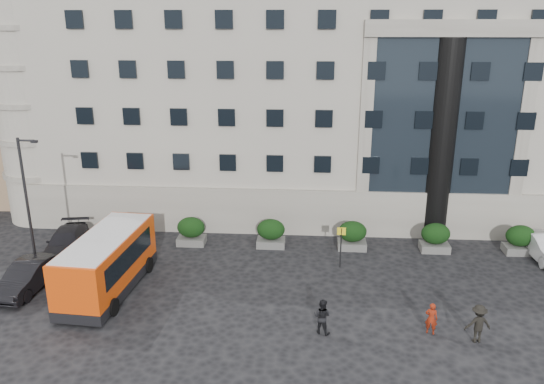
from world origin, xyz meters
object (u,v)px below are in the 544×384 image
(minibus, at_px, (107,261))
(red_truck, at_px, (76,178))
(hedge_c, at_px, (352,235))
(pedestrian_a, at_px, (431,318))
(street_lamp, at_px, (28,202))
(pedestrian_b, at_px, (322,316))
(bus_stop_sign, at_px, (341,240))
(parked_car_c, at_px, (66,242))
(parked_car_d, at_px, (118,197))
(hedge_b, at_px, (271,233))
(hedge_d, at_px, (435,237))
(parked_car_b, at_px, (28,276))
(hedge_a, at_px, (191,231))
(pedestrian_c, at_px, (478,324))
(hedge_e, at_px, (520,239))

(minibus, bearing_deg, red_truck, 122.96)
(hedge_c, bearing_deg, pedestrian_a, -72.87)
(street_lamp, height_order, red_truck, street_lamp)
(pedestrian_b, bearing_deg, bus_stop_sign, -78.82)
(bus_stop_sign, xyz_separation_m, pedestrian_a, (3.83, -6.71, -0.95))
(pedestrian_b, bearing_deg, parked_car_c, -5.40)
(hedge_c, distance_m, parked_car_d, 19.37)
(pedestrian_a, xyz_separation_m, pedestrian_b, (-5.06, -0.30, 0.08))
(minibus, bearing_deg, street_lamp, 165.29)
(street_lamp, bearing_deg, parked_car_d, 87.94)
(hedge_b, xyz_separation_m, bus_stop_sign, (4.30, -2.80, 0.80))
(hedge_d, height_order, parked_car_b, hedge_d)
(hedge_d, height_order, parked_car_d, hedge_d)
(hedge_b, distance_m, pedestrian_a, 12.51)
(hedge_a, bearing_deg, pedestrian_c, -33.29)
(hedge_e, height_order, bus_stop_sign, bus_stop_sign)
(parked_car_d, bearing_deg, hedge_d, -10.05)
(hedge_b, bearing_deg, hedge_c, 0.00)
(parked_car_b, relative_size, pedestrian_a, 3.01)
(hedge_d, bearing_deg, pedestrian_c, -91.81)
(hedge_a, bearing_deg, bus_stop_sign, -16.42)
(hedge_e, xyz_separation_m, pedestrian_a, (-7.47, -9.51, -0.15))
(parked_car_b, bearing_deg, hedge_d, 20.48)
(hedge_e, height_order, parked_car_c, hedge_e)
(red_truck, bearing_deg, bus_stop_sign, -33.75)
(parked_car_c, relative_size, pedestrian_c, 2.80)
(bus_stop_sign, xyz_separation_m, parked_car_b, (-17.00, -3.86, -0.95))
(hedge_d, height_order, bus_stop_sign, bus_stop_sign)
(bus_stop_sign, bearing_deg, parked_car_c, 177.03)
(hedge_b, bearing_deg, parked_car_b, -152.34)
(pedestrian_b, bearing_deg, parked_car_d, -26.33)
(red_truck, distance_m, parked_car_c, 11.59)
(red_truck, height_order, pedestrian_a, red_truck)
(bus_stop_sign, bearing_deg, pedestrian_b, -99.99)
(hedge_c, xyz_separation_m, minibus, (-13.50, -6.48, 0.80))
(hedge_d, xyz_separation_m, bus_stop_sign, (-6.10, -2.80, 0.80))
(bus_stop_sign, height_order, parked_car_d, bus_stop_sign)
(parked_car_d, xyz_separation_m, pedestrian_b, (15.77, -17.20, 0.24))
(hedge_e, distance_m, minibus, 24.77)
(minibus, xyz_separation_m, parked_car_c, (-4.40, 4.56, -0.99))
(pedestrian_a, bearing_deg, hedge_b, -31.63)
(hedge_b, distance_m, hedge_d, 10.40)
(bus_stop_sign, distance_m, parked_car_c, 17.05)
(minibus, xyz_separation_m, parked_car_d, (-4.40, 13.88, -1.11))
(hedge_e, distance_m, pedestrian_c, 11.45)
(pedestrian_a, height_order, pedestrian_c, pedestrian_c)
(hedge_a, height_order, street_lamp, street_lamp)
(hedge_e, bearing_deg, hedge_b, 180.00)
(hedge_c, distance_m, hedge_d, 5.20)
(hedge_c, xyz_separation_m, bus_stop_sign, (-0.90, -2.80, 0.80))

